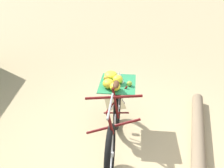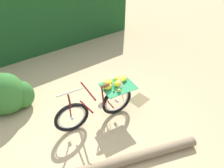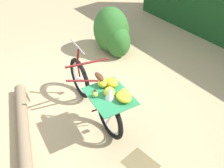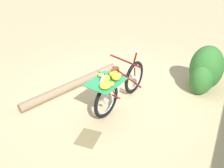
# 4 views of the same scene
# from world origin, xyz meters

# --- Properties ---
(ground_plane) EXTENTS (60.00, 60.00, 0.00)m
(ground_plane) POSITION_xyz_m (0.00, 0.00, 0.00)
(ground_plane) COLOR tan
(bicycle) EXTENTS (1.80, 0.88, 1.03)m
(bicycle) POSITION_xyz_m (-0.38, -0.07, 0.49)
(bicycle) COLOR black
(bicycle) RESTS_ON ground_plane
(fallen_log) EXTENTS (2.41, 1.32, 0.19)m
(fallen_log) POSITION_xyz_m (-0.10, 1.12, 0.09)
(fallen_log) COLOR #7F6B51
(fallen_log) RESTS_ON ground_plane
(shrub_cluster) EXTENTS (1.06, 0.73, 1.01)m
(shrub_cluster) POSITION_xyz_m (0.96, -1.67, 0.45)
(shrub_cluster) COLOR #2D6628
(shrub_cluster) RESTS_ON ground_plane
(leaf_litter_patch) EXTENTS (0.44, 0.36, 0.01)m
(leaf_litter_patch) POSITION_xyz_m (-1.46, 0.12, 0.00)
(leaf_litter_patch) COLOR olive
(leaf_litter_patch) RESTS_ON ground_plane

